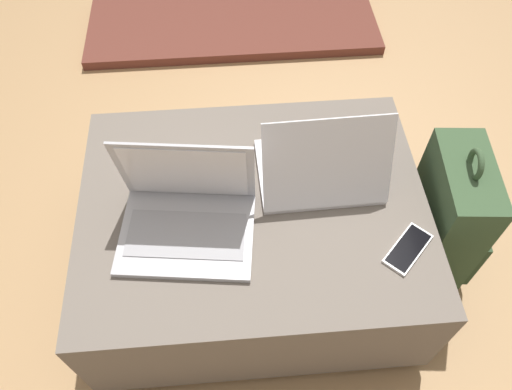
# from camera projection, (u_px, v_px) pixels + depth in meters

# --- Properties ---
(ground_plane) EXTENTS (14.00, 14.00, 0.00)m
(ground_plane) POSITION_uv_depth(u_px,v_px,m) (254.00, 269.00, 1.71)
(ground_plane) COLOR tan
(ottoman) EXTENTS (0.97, 0.76, 0.40)m
(ottoman) POSITION_uv_depth(u_px,v_px,m) (253.00, 239.00, 1.55)
(ottoman) COLOR #3D3832
(ottoman) RESTS_ON ground_plane
(laptop_near) EXTENTS (0.38, 0.30, 0.27)m
(laptop_near) POSITION_uv_depth(u_px,v_px,m) (187.00, 213.00, 1.30)
(laptop_near) COLOR #B7B7BC
(laptop_near) RESTS_ON ottoman
(laptop_far) EXTENTS (0.35, 0.27, 0.26)m
(laptop_far) POSITION_uv_depth(u_px,v_px,m) (321.00, 169.00, 1.39)
(laptop_far) COLOR silver
(laptop_far) RESTS_ON ottoman
(cell_phone) EXTENTS (0.15, 0.15, 0.01)m
(cell_phone) POSITION_uv_depth(u_px,v_px,m) (408.00, 249.00, 1.29)
(cell_phone) COLOR white
(cell_phone) RESTS_ON ottoman
(backpack) EXTENTS (0.21, 0.31, 0.56)m
(backpack) POSITION_uv_depth(u_px,v_px,m) (447.00, 221.00, 1.54)
(backpack) COLOR #385133
(backpack) RESTS_ON ground_plane
(fireplace_hearth) EXTENTS (1.40, 0.50, 0.04)m
(fireplace_hearth) POSITION_uv_depth(u_px,v_px,m) (233.00, 25.00, 2.45)
(fireplace_hearth) COLOR brown
(fireplace_hearth) RESTS_ON ground_plane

